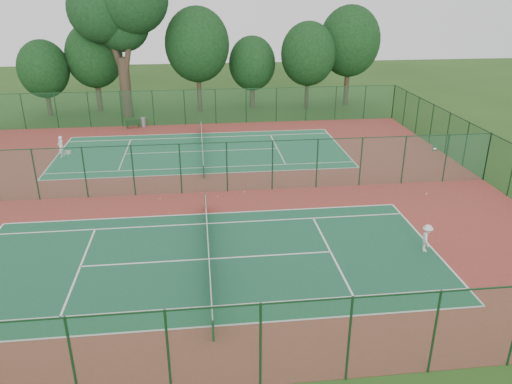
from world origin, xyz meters
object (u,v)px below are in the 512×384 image
kit_bag (66,152)px  big_tree (119,8)px  trash_bin (143,122)px  bench (133,124)px  player_far (61,147)px  player_near (427,238)px

kit_bag → big_tree: bearing=80.4°
trash_bin → big_tree: size_ratio=0.06×
trash_bin → kit_bag: bearing=-125.3°
trash_bin → bench: (-0.99, -0.36, -0.03)m
player_far → bench: player_far is taller
trash_bin → big_tree: big_tree is taller
trash_bin → bench: size_ratio=0.66×
player_far → trash_bin: (5.76, 8.69, -0.42)m
player_far → big_tree: (3.87, 13.27, 9.96)m
player_near → bench: player_near is taller
player_near → trash_bin: (-17.01, 27.00, -0.30)m
big_tree → player_far: bearing=-106.2°
trash_bin → bench: bearing=-160.2°
player_far → bench: size_ratio=1.24×
bench → trash_bin: bearing=2.5°
trash_bin → big_tree: 11.50m
bench → player_far: bearing=-137.1°
player_far → trash_bin: bearing=167.3°
player_far → big_tree: size_ratio=0.11×
trash_bin → player_near: bearing=-57.8°
kit_bag → big_tree: (3.73, 12.51, 10.70)m
player_near → big_tree: size_ratio=0.10×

